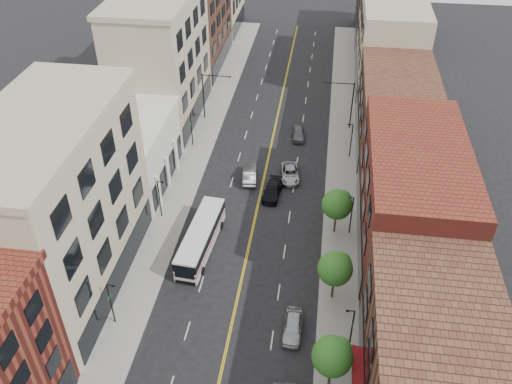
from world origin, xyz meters
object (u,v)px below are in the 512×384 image
at_px(car_lane_behind, 250,174).
at_px(car_lane_c, 298,133).
at_px(car_parked_far, 293,326).
at_px(car_lane_a, 272,191).
at_px(city_bus, 201,237).
at_px(car_lane_b, 290,173).

height_order(car_lane_behind, car_lane_c, car_lane_behind).
bearing_deg(car_parked_far, car_lane_c, 94.01).
bearing_deg(car_lane_behind, car_lane_a, 130.30).
distance_m(city_bus, car_lane_c, 26.51).
bearing_deg(car_parked_far, city_bus, 138.03).
xyz_separation_m(city_bus, car_lane_c, (8.74, 25.01, -0.95)).
relative_size(car_parked_far, car_lane_a, 0.91).
distance_m(city_bus, car_lane_a, 12.62).
bearing_deg(car_parked_far, car_lane_behind, 108.24).
relative_size(city_bus, car_lane_a, 2.33).
bearing_deg(car_lane_c, car_parked_far, -93.08).
bearing_deg(car_lane_behind, city_bus, 69.21).
distance_m(car_lane_behind, car_lane_c, 12.52).
distance_m(city_bus, car_lane_b, 17.07).
xyz_separation_m(car_lane_a, car_lane_c, (2.13, 14.30, 0.02)).
height_order(car_parked_far, car_lane_c, car_parked_far).
xyz_separation_m(car_parked_far, car_lane_c, (-2.17, 34.98, -0.03)).
bearing_deg(city_bus, car_lane_c, 75.14).
bearing_deg(city_bus, car_lane_a, 62.73).
xyz_separation_m(city_bus, car_lane_a, (6.61, 10.71, -0.98)).
xyz_separation_m(car_parked_far, car_lane_a, (-4.30, 20.68, -0.05)).
bearing_deg(car_lane_b, car_lane_behind, -175.94).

